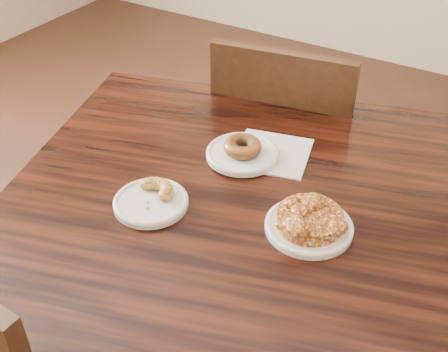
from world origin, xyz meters
The scene contains 9 objects.
cafe_table centered at (0.08, 0.06, 0.38)m, with size 0.99×0.99×0.75m, color black.
chair_far centered at (-0.05, 0.66, 0.45)m, with size 0.44×0.44×0.90m, color black, non-canonical shape.
napkin centered at (0.07, 0.25, 0.75)m, with size 0.17×0.17×0.00m, color silver.
plate_donut centered at (0.02, 0.20, 0.76)m, with size 0.17×0.17×0.01m, color white.
plate_cruller centered at (-0.06, -0.05, 0.76)m, with size 0.16×0.16×0.01m, color white.
plate_fritter centered at (0.26, 0.05, 0.76)m, with size 0.18×0.18×0.01m, color white.
glazed_donut centered at (0.02, 0.20, 0.78)m, with size 0.09×0.09×0.03m, color #945015.
apple_fritter centered at (0.26, 0.05, 0.78)m, with size 0.18×0.18×0.04m, color #421207, non-canonical shape.
cruller_fragment centered at (-0.06, -0.05, 0.78)m, with size 0.10×0.10×0.03m, color brown, non-canonical shape.
Camera 1 is at (0.54, -0.75, 1.51)m, focal length 45.00 mm.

